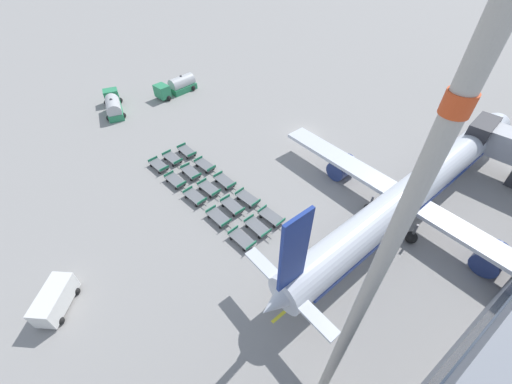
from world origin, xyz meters
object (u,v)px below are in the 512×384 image
Objects in this scene: fuel_tanker_primary at (113,106)px; baggage_dolly_row_near_col_b at (175,181)px; baggage_dolly_row_mid_b_col_e at (271,217)px; baggage_dolly_row_mid_a_col_a at (173,158)px; airplane at (414,191)px; baggage_dolly_row_mid_a_col_d at (232,206)px; service_van at (55,300)px; baggage_dolly_row_mid_b_col_b at (205,165)px; fuel_tanker_secondary at (178,86)px; baggage_dolly_row_near_col_d at (219,217)px; baggage_dolly_row_near_col_e at (242,239)px; baggage_dolly_row_mid_b_col_d at (248,198)px; baggage_dolly_row_mid_a_col_b at (191,172)px; baggage_dolly_row_mid_b_col_a at (187,151)px; baggage_dolly_row_mid_a_col_c at (209,188)px; baggage_dolly_row_mid_b_col_c at (225,181)px; baggage_dolly_row_near_col_a at (159,165)px; apron_light_mast at (379,268)px; baggage_dolly_row_near_col_c at (195,197)px; baggage_dolly_row_mid_a_col_e at (257,227)px.

fuel_tanker_primary is 2.26× the size of baggage_dolly_row_near_col_b.
baggage_dolly_row_mid_a_col_a is at bearing -166.10° from baggage_dolly_row_mid_b_col_e.
baggage_dolly_row_mid_a_col_d is at bearing -128.11° from airplane.
service_van is 18.79m from baggage_dolly_row_mid_a_col_d.
baggage_dolly_row_near_col_b is 1.00× the size of baggage_dolly_row_mid_b_col_b.
fuel_tanker_secondary is 2.19× the size of baggage_dolly_row_near_col_d.
baggage_dolly_row_near_col_e and baggage_dolly_row_mid_b_col_d have the same top height.
fuel_tanker_primary is 2.27× the size of baggage_dolly_row_mid_a_col_d.
service_van is at bearing -63.07° from baggage_dolly_row_mid_a_col_b.
baggage_dolly_row_near_col_b is 1.00× the size of baggage_dolly_row_near_col_d.
baggage_dolly_row_mid_b_col_a is at bearing 97.12° from baggage_dolly_row_mid_a_col_a.
baggage_dolly_row_mid_a_col_c is 4.68m from baggage_dolly_row_mid_b_col_b.
baggage_dolly_row_near_col_b and baggage_dolly_row_mid_a_col_a have the same top height.
baggage_dolly_row_mid_a_col_c is (-16.38, -16.16, -2.78)m from airplane.
baggage_dolly_row_mid_b_col_e is (-0.59, 4.38, 0.00)m from baggage_dolly_row_near_col_e.
baggage_dolly_row_near_col_d is (31.18, -10.68, -0.76)m from fuel_tanker_secondary.
baggage_dolly_row_mid_b_col_d is (4.20, 0.49, 0.00)m from baggage_dolly_row_mid_b_col_c.
airplane is 11.92× the size of baggage_dolly_row_near_col_a.
baggage_dolly_row_mid_b_col_a is 0.99× the size of baggage_dolly_row_mid_b_col_b.
baggage_dolly_row_near_col_a is at bearing 178.07° from apron_light_mast.
service_van reaches higher than baggage_dolly_row_mid_b_col_d.
baggage_dolly_row_near_col_a and baggage_dolly_row_mid_a_col_a have the same top height.
baggage_dolly_row_mid_b_col_d is at bearing 25.49° from baggage_dolly_row_near_col_a.
baggage_dolly_row_near_col_b and baggage_dolly_row_mid_b_col_d have the same top height.
baggage_dolly_row_mid_b_col_d is at bearing 96.65° from baggage_dolly_row_near_col_d.
baggage_dolly_row_mid_a_col_d is (3.92, 2.72, 0.00)m from baggage_dolly_row_near_col_c.
baggage_dolly_row_near_col_c and baggage_dolly_row_near_col_d have the same top height.
baggage_dolly_row_mid_a_col_b is 0.99× the size of baggage_dolly_row_mid_b_col_d.
baggage_dolly_row_mid_b_col_c is at bearing 32.13° from baggage_dolly_row_mid_a_col_b.
baggage_dolly_row_near_col_d is at bearing 6.62° from baggage_dolly_row_near_col_a.
baggage_dolly_row_mid_a_col_c is (-8.76, 1.23, 0.00)m from baggage_dolly_row_near_col_e.
baggage_dolly_row_mid_b_col_b is (-0.21, 2.19, 0.00)m from baggage_dolly_row_mid_a_col_b.
baggage_dolly_row_near_col_a is 12.64m from baggage_dolly_row_mid_a_col_d.
baggage_dolly_row_near_col_b is 1.00× the size of baggage_dolly_row_mid_b_col_c.
airplane is 5.45× the size of fuel_tanker_secondary.
baggage_dolly_row_mid_a_col_d and baggage_dolly_row_mid_b_col_a have the same top height.
baggage_dolly_row_mid_a_col_d is at bearing 16.82° from baggage_dolly_row_near_col_a.
baggage_dolly_row_near_col_c is 0.13× the size of apron_light_mast.
baggage_dolly_row_near_col_b and baggage_dolly_row_mid_a_col_c have the same top height.
airplane is at bearing 108.63° from apron_light_mast.
baggage_dolly_row_near_col_a and baggage_dolly_row_mid_b_col_e have the same top height.
baggage_dolly_row_near_col_a and baggage_dolly_row_near_col_b have the same top height.
baggage_dolly_row_mid_a_col_e is at bearing 160.95° from apron_light_mast.
baggage_dolly_row_near_col_a is at bearing 130.48° from service_van.
service_van is 0.15× the size of apron_light_mast.
fuel_tanker_primary reaches higher than baggage_dolly_row_near_col_e.
baggage_dolly_row_mid_a_col_b and baggage_dolly_row_mid_a_col_c have the same top height.
baggage_dolly_row_near_col_a is 34.60m from apron_light_mast.
airplane is 11.91× the size of baggage_dolly_row_mid_b_col_b.
baggage_dolly_row_near_col_a is 1.01× the size of baggage_dolly_row_mid_b_col_a.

